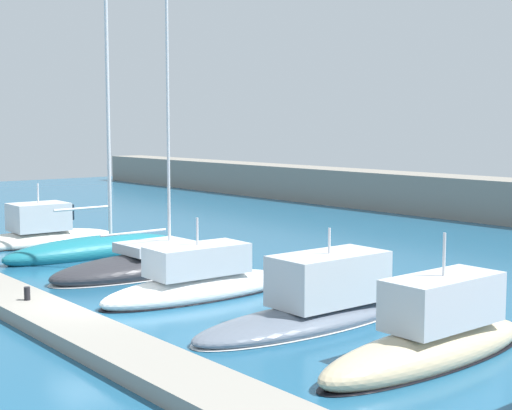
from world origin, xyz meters
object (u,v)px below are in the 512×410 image
at_px(sailboat_charcoal_third, 152,265).
at_px(dock_bollard, 27,294).
at_px(motorboat_slate_fifth, 316,304).
at_px(motorboat_ivory_nearest, 40,235).
at_px(sailboat_teal_second, 95,247).
at_px(motorboat_white_fourth, 200,283).
at_px(motorboat_sand_sixth, 433,338).

relative_size(sailboat_charcoal_third, dock_bollard, 32.83).
bearing_deg(motorboat_slate_fifth, dock_bollard, 134.02).
height_order(motorboat_ivory_nearest, sailboat_teal_second, sailboat_teal_second).
bearing_deg(sailboat_charcoal_third, sailboat_teal_second, 87.82).
relative_size(motorboat_ivory_nearest, motorboat_slate_fifth, 1.00).
height_order(motorboat_white_fourth, dock_bollard, motorboat_white_fourth).
bearing_deg(sailboat_teal_second, motorboat_slate_fifth, -93.06).
bearing_deg(motorboat_slate_fifth, motorboat_sand_sixth, -92.12).
xyz_separation_m(motorboat_sand_sixth, dock_bollard, (-11.52, -6.35, 0.05)).
bearing_deg(motorboat_slate_fifth, motorboat_white_fourth, 97.69).
distance_m(motorboat_ivory_nearest, motorboat_sand_sixth, 25.17).
relative_size(sailboat_teal_second, motorboat_slate_fifth, 1.82).
bearing_deg(sailboat_charcoal_third, motorboat_sand_sixth, -92.68).
bearing_deg(motorboat_ivory_nearest, motorboat_slate_fifth, -88.35).
height_order(motorboat_ivory_nearest, motorboat_white_fourth, motorboat_ivory_nearest).
bearing_deg(motorboat_ivory_nearest, sailboat_charcoal_third, -86.28).
bearing_deg(motorboat_ivory_nearest, motorboat_white_fourth, -90.63).
xyz_separation_m(motorboat_white_fourth, dock_bollard, (-1.48, -5.85, 0.19)).
xyz_separation_m(motorboat_ivory_nearest, motorboat_sand_sixth, (25.17, 0.16, 0.13)).
bearing_deg(motorboat_slate_fifth, sailboat_teal_second, 89.24).
bearing_deg(motorboat_ivory_nearest, dock_bollard, -113.75).
height_order(sailboat_teal_second, dock_bollard, sailboat_teal_second).
height_order(motorboat_slate_fifth, motorboat_sand_sixth, motorboat_sand_sixth).
distance_m(sailboat_charcoal_third, dock_bollard, 7.53).
bearing_deg(sailboat_teal_second, dock_bollard, -130.25).
distance_m(sailboat_charcoal_third, motorboat_sand_sixth, 14.87).
bearing_deg(motorboat_white_fourth, dock_bollard, 167.34).
bearing_deg(motorboat_white_fourth, sailboat_charcoal_third, 81.06).
relative_size(motorboat_white_fourth, motorboat_slate_fifth, 0.93).
distance_m(motorboat_ivory_nearest, sailboat_charcoal_third, 10.33).
distance_m(motorboat_ivory_nearest, sailboat_teal_second, 5.02).
relative_size(motorboat_sand_sixth, dock_bollard, 18.14).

